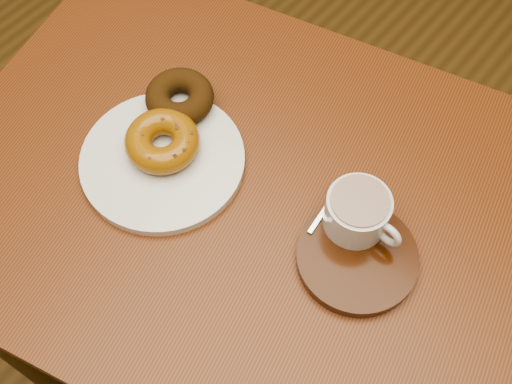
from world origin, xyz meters
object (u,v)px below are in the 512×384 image
Objects in this scene: cafe_table at (246,232)px; donut_plate at (163,160)px; saucer at (357,257)px; coffee_cup at (358,212)px.

donut_plate reaches higher than cafe_table.
donut_plate is at bearing -175.47° from cafe_table.
saucer is at bearing 9.90° from donut_plate.
coffee_cup is at bearing 129.59° from saucer.
coffee_cup is (-0.03, 0.04, 0.04)m from saucer.
saucer is at bearing -47.15° from coffee_cup.
coffee_cup is (0.26, 0.09, 0.04)m from donut_plate.
saucer reaches higher than cafe_table.
coffee_cup is at bearing 18.16° from donut_plate.
donut_plate is 2.09× the size of coffee_cup.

